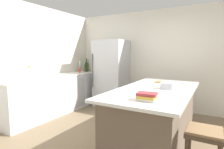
{
  "coord_description": "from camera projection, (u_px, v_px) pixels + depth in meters",
  "views": [
    {
      "loc": [
        1.3,
        -2.55,
        1.47
      ],
      "look_at": [
        -0.7,
        0.94,
        1.0
      ],
      "focal_mm": 29.07,
      "sensor_mm": 36.0,
      "label": 1
    }
  ],
  "objects": [
    {
      "name": "hot_sauce_bottle",
      "position": [
        80.0,
        70.0,
        5.14
      ],
      "size": [
        0.05,
        0.05,
        0.21
      ],
      "color": "red",
      "rests_on": "counter_run_left"
    },
    {
      "name": "wall_left",
      "position": [
        24.0,
        61.0,
        4.07
      ],
      "size": [
        0.1,
        6.0,
        2.6
      ],
      "primitive_type": "cube",
      "color": "silver",
      "rests_on": "ground_plane"
    },
    {
      "name": "cutting_board",
      "position": [
        163.0,
        82.0,
        3.51
      ],
      "size": [
        0.31,
        0.25,
        0.02
      ],
      "color": "#9E7042",
      "rests_on": "kitchen_island"
    },
    {
      "name": "refrigerator",
      "position": [
        112.0,
        73.0,
        5.08
      ],
      "size": [
        0.83,
        0.78,
        1.83
      ],
      "color": "#B7BABF",
      "rests_on": "ground_plane"
    },
    {
      "name": "gin_bottle",
      "position": [
        80.0,
        68.0,
        5.24
      ],
      "size": [
        0.07,
        0.07,
        0.34
      ],
      "color": "#8CB79E",
      "rests_on": "counter_run_left"
    },
    {
      "name": "counter_run_left",
      "position": [
        58.0,
        94.0,
        4.55
      ],
      "size": [
        0.65,
        2.92,
        0.93
      ],
      "color": "silver",
      "rests_on": "ground_plane"
    },
    {
      "name": "soda_bottle",
      "position": [
        80.0,
        67.0,
        5.35
      ],
      "size": [
        0.06,
        0.06,
        0.36
      ],
      "color": "silver",
      "rests_on": "counter_run_left"
    },
    {
      "name": "cookbook_stack",
      "position": [
        147.0,
        97.0,
        2.16
      ],
      "size": [
        0.24,
        0.19,
        0.1
      ],
      "color": "silver",
      "rests_on": "kitchen_island"
    },
    {
      "name": "flower_vase",
      "position": [
        30.0,
        75.0,
        3.74
      ],
      "size": [
        0.09,
        0.09,
        0.29
      ],
      "color": "silver",
      "rests_on": "counter_run_left"
    },
    {
      "name": "wine_bottle",
      "position": [
        87.0,
        67.0,
        5.36
      ],
      "size": [
        0.07,
        0.07,
        0.38
      ],
      "color": "#19381E",
      "rests_on": "counter_run_left"
    },
    {
      "name": "mixing_bowl",
      "position": [
        168.0,
        86.0,
        2.89
      ],
      "size": [
        0.25,
        0.25,
        0.1
      ],
      "color": "#B2B5BA",
      "rests_on": "kitchen_island"
    },
    {
      "name": "bar_stool",
      "position": [
        204.0,
        141.0,
        1.91
      ],
      "size": [
        0.36,
        0.36,
        0.68
      ],
      "color": "#473828",
      "rests_on": "ground_plane"
    },
    {
      "name": "sink_faucet",
      "position": [
        40.0,
        70.0,
        4.09
      ],
      "size": [
        0.15,
        0.05,
        0.3
      ],
      "color": "silver",
      "rests_on": "counter_run_left"
    },
    {
      "name": "syrup_bottle",
      "position": [
        88.0,
        68.0,
        5.68
      ],
      "size": [
        0.07,
        0.07,
        0.25
      ],
      "color": "#5B3319",
      "rests_on": "counter_run_left"
    },
    {
      "name": "ground_plane",
      "position": [
        120.0,
        142.0,
        3.01
      ],
      "size": [
        7.2,
        7.2,
        0.0
      ],
      "primitive_type": "plane",
      "color": "#7A664C"
    },
    {
      "name": "paper_towel_roll",
      "position": [
        54.0,
        71.0,
        4.31
      ],
      "size": [
        0.14,
        0.14,
        0.31
      ],
      "color": "gray",
      "rests_on": "counter_run_left"
    },
    {
      "name": "olive_oil_bottle",
      "position": [
        88.0,
        67.0,
        5.56
      ],
      "size": [
        0.06,
        0.06,
        0.35
      ],
      "color": "olive",
      "rests_on": "counter_run_left"
    },
    {
      "name": "wall_rear",
      "position": [
        159.0,
        60.0,
        4.8
      ],
      "size": [
        6.0,
        0.1,
        2.6
      ],
      "primitive_type": "cube",
      "color": "silver",
      "rests_on": "ground_plane"
    },
    {
      "name": "kitchen_island",
      "position": [
        155.0,
        115.0,
        2.96
      ],
      "size": [
        1.1,
        2.26,
        0.91
      ],
      "color": "brown",
      "rests_on": "ground_plane"
    },
    {
      "name": "whiskey_bottle",
      "position": [
        86.0,
        68.0,
        5.48
      ],
      "size": [
        0.08,
        0.08,
        0.28
      ],
      "color": "brown",
      "rests_on": "counter_run_left"
    }
  ]
}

